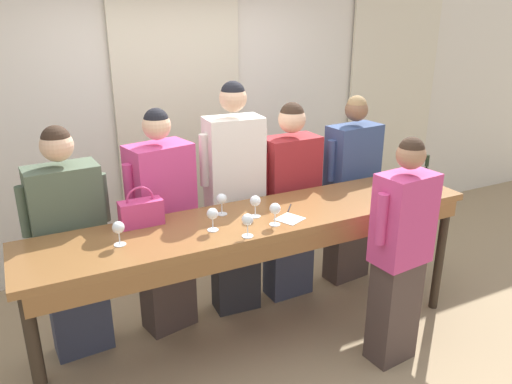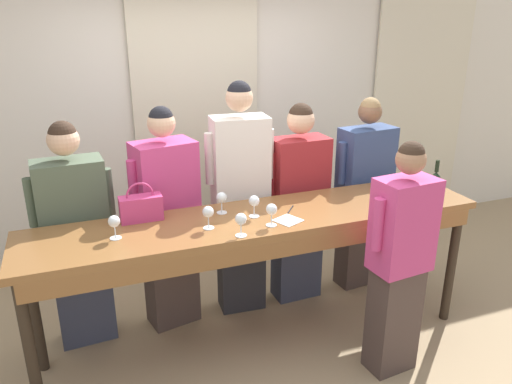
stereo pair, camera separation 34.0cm
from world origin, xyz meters
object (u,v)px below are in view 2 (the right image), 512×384
at_px(guest_pink_top, 168,220).
at_px(wine_glass_center_mid, 221,198).
at_px(host_pouring, 400,261).
at_px(wine_glass_front_right, 254,202).
at_px(guest_cream_sweater, 240,200).
at_px(handbag, 141,207).
at_px(guest_olive_jacket, 76,236).
at_px(wine_bottle, 434,188).
at_px(wine_glass_front_mid, 208,213).
at_px(tasting_bar, 261,231).
at_px(guest_striped_shirt, 298,203).
at_px(guest_navy_coat, 363,194).
at_px(wine_glass_front_left, 272,210).
at_px(wine_glass_center_left, 241,220).
at_px(wine_glass_center_right, 114,222).

bearing_deg(guest_pink_top, wine_glass_center_mid, -49.54).
bearing_deg(host_pouring, wine_glass_front_right, 143.85).
distance_m(wine_glass_front_right, guest_cream_sweater, 0.54).
xyz_separation_m(handbag, guest_olive_jacket, (-0.43, 0.30, -0.27)).
relative_size(wine_glass_center_mid, guest_olive_jacket, 0.09).
bearing_deg(wine_bottle, wine_glass_front_mid, 174.99).
distance_m(wine_glass_front_mid, guest_pink_top, 0.66).
distance_m(tasting_bar, guest_striped_shirt, 0.76).
distance_m(guest_olive_jacket, host_pouring, 2.22).
distance_m(wine_bottle, guest_navy_coat, 0.79).
xyz_separation_m(handbag, guest_cream_sweater, (0.80, 0.30, -0.16)).
bearing_deg(handbag, guest_cream_sweater, 20.44).
relative_size(wine_glass_front_left, wine_glass_front_mid, 1.00).
height_order(wine_bottle, guest_pink_top, guest_pink_top).
relative_size(wine_bottle, guest_striped_shirt, 0.19).
height_order(tasting_bar, wine_glass_front_right, wine_glass_front_right).
xyz_separation_m(wine_glass_center_left, guest_pink_top, (-0.32, 0.77, -0.27)).
distance_m(tasting_bar, wine_glass_center_left, 0.39).
bearing_deg(wine_glass_front_right, guest_olive_jacket, 156.28).
height_order(wine_bottle, wine_glass_center_left, wine_bottle).
relative_size(guest_navy_coat, host_pouring, 1.04).
relative_size(guest_olive_jacket, host_pouring, 1.03).
bearing_deg(guest_olive_jacket, guest_striped_shirt, -0.00).
distance_m(wine_glass_front_mid, guest_olive_jacket, 1.04).
xyz_separation_m(wine_glass_front_left, guest_pink_top, (-0.55, 0.68, -0.27)).
bearing_deg(wine_glass_center_right, guest_olive_jacket, 113.85).
xyz_separation_m(tasting_bar, guest_cream_sweater, (0.04, 0.53, 0.04)).
xyz_separation_m(guest_olive_jacket, guest_striped_shirt, (1.72, -0.00, 0.01)).
xyz_separation_m(wine_glass_center_right, guest_navy_coat, (2.11, 0.53, -0.28)).
height_order(wine_bottle, handbag, wine_bottle).
distance_m(wine_glass_center_mid, guest_olive_jacket, 1.07).
relative_size(guest_pink_top, host_pouring, 1.07).
height_order(guest_navy_coat, host_pouring, guest_navy_coat).
bearing_deg(wine_glass_center_left, wine_glass_center_mid, 90.47).
relative_size(wine_glass_front_left, wine_glass_front_right, 1.00).
xyz_separation_m(wine_glass_front_left, guest_navy_coat, (1.14, 0.68, -0.28)).
relative_size(wine_glass_center_left, guest_striped_shirt, 0.09).
height_order(guest_striped_shirt, host_pouring, guest_striped_shirt).
height_order(wine_bottle, host_pouring, host_pouring).
distance_m(wine_glass_front_right, wine_glass_center_right, 0.92).
distance_m(wine_glass_center_left, guest_cream_sweater, 0.83).
bearing_deg(guest_cream_sweater, host_pouring, -56.60).
height_order(wine_glass_front_mid, wine_glass_front_right, same).
bearing_deg(guest_cream_sweater, handbag, -159.56).
bearing_deg(wine_glass_center_right, wine_glass_front_left, -9.19).
bearing_deg(guest_cream_sweater, tasting_bar, -93.96).
relative_size(wine_glass_center_left, guest_cream_sweater, 0.08).
relative_size(guest_cream_sweater, guest_striped_shirt, 1.11).
bearing_deg(wine_glass_front_right, wine_glass_center_mid, 143.59).
height_order(guest_striped_shirt, guest_navy_coat, guest_navy_coat).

